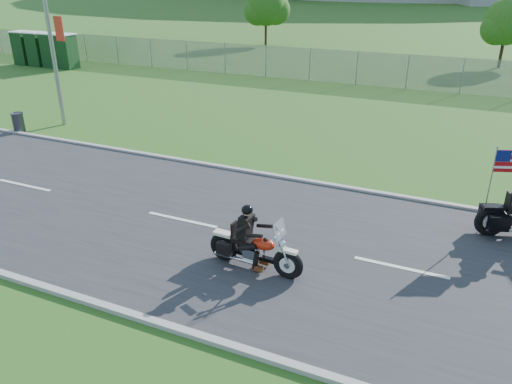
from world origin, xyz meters
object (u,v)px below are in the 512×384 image
at_px(motorcycle_lead, 253,250).
at_px(trash_can, 18,123).
at_px(porta_toilet_b, 52,51).
at_px(porta_toilet_c, 37,50).
at_px(porta_toilet_d, 23,49).
at_px(porta_toilet_a, 67,52).

relative_size(motorcycle_lead, trash_can, 2.91).
bearing_deg(porta_toilet_b, porta_toilet_c, 180.00).
bearing_deg(trash_can, motorcycle_lead, -22.55).
bearing_deg(porta_toilet_c, porta_toilet_d, 180.00).
bearing_deg(porta_toilet_c, porta_toilet_a, 0.00).
height_order(porta_toilet_b, motorcycle_lead, porta_toilet_b).
relative_size(porta_toilet_b, porta_toilet_c, 1.00).
bearing_deg(porta_toilet_a, porta_toilet_d, 180.00).
bearing_deg(porta_toilet_d, trash_can, -43.66).
height_order(porta_toilet_d, motorcycle_lead, porta_toilet_d).
distance_m(porta_toilet_c, trash_can, 17.43).
bearing_deg(trash_can, porta_toilet_b, 129.61).
bearing_deg(motorcycle_lead, porta_toilet_a, 144.62).
height_order(porta_toilet_b, trash_can, porta_toilet_b).
bearing_deg(porta_toilet_d, porta_toilet_a, 0.00).
bearing_deg(porta_toilet_b, trash_can, -50.39).
height_order(porta_toilet_a, porta_toilet_c, same).
relative_size(porta_toilet_a, porta_toilet_b, 1.00).
relative_size(porta_toilet_c, trash_can, 2.76).
distance_m(porta_toilet_a, porta_toilet_d, 4.20).
relative_size(porta_toilet_c, motorcycle_lead, 0.95).
height_order(porta_toilet_d, trash_can, porta_toilet_d).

